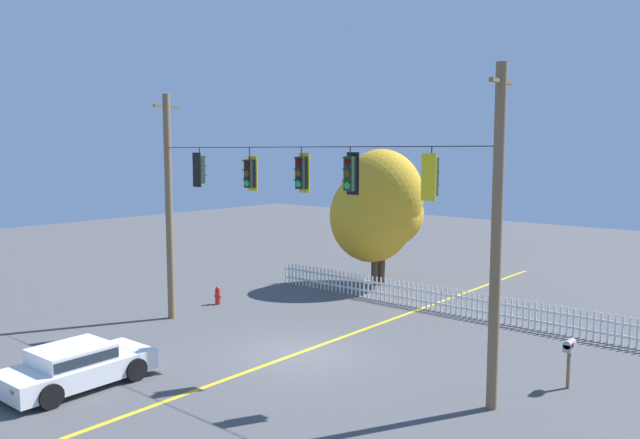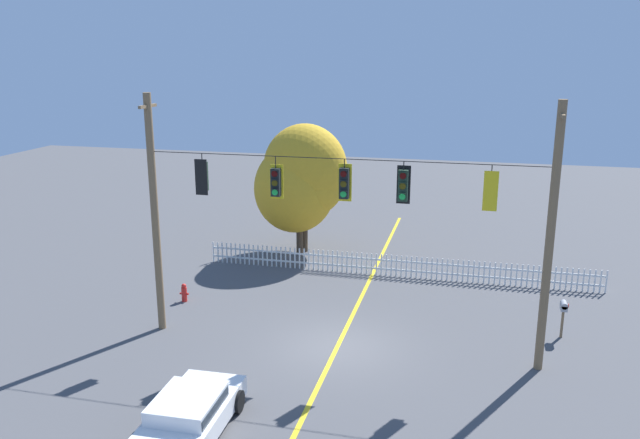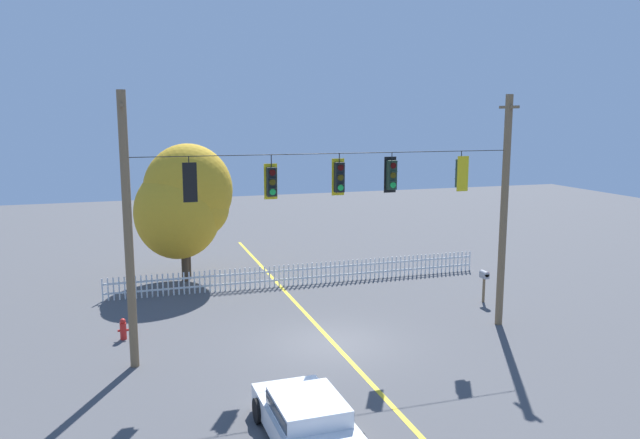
% 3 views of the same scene
% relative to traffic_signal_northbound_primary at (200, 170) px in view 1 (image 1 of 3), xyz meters
% --- Properties ---
extents(ground, '(80.00, 80.00, 0.00)m').
position_rel_traffic_signal_northbound_primary_xyz_m(ground, '(4.67, 0.01, -5.72)').
color(ground, '#4C4C4F').
extents(lane_centerline_stripe, '(0.16, 36.00, 0.01)m').
position_rel_traffic_signal_northbound_primary_xyz_m(lane_centerline_stripe, '(4.67, 0.01, -5.71)').
color(lane_centerline_stripe, gold).
rests_on(lane_centerline_stripe, ground).
extents(signal_support_span, '(13.35, 1.10, 8.47)m').
position_rel_traffic_signal_northbound_primary_xyz_m(signal_support_span, '(4.67, 0.01, -1.40)').
color(signal_support_span, brown).
rests_on(signal_support_span, ground).
extents(traffic_signal_northbound_primary, '(0.43, 0.38, 1.39)m').
position_rel_traffic_signal_northbound_primary_xyz_m(traffic_signal_northbound_primary, '(0.00, 0.00, 0.00)').
color(traffic_signal_northbound_primary, black).
extents(traffic_signal_eastbound_side, '(0.43, 0.38, 1.44)m').
position_rel_traffic_signal_northbound_primary_xyz_m(traffic_signal_eastbound_side, '(2.57, 0.02, -0.08)').
color(traffic_signal_eastbound_side, black).
extents(traffic_signal_southbound_primary, '(0.43, 0.38, 1.40)m').
position_rel_traffic_signal_northbound_primary_xyz_m(traffic_signal_southbound_primary, '(4.86, 0.02, -0.00)').
color(traffic_signal_southbound_primary, black).
extents(traffic_signal_northbound_secondary, '(0.43, 0.38, 1.38)m').
position_rel_traffic_signal_northbound_primary_xyz_m(traffic_signal_northbound_secondary, '(6.73, 0.02, 0.02)').
color(traffic_signal_northbound_secondary, black).
extents(traffic_signal_westbound_side, '(0.43, 0.38, 1.40)m').
position_rel_traffic_signal_northbound_primary_xyz_m(traffic_signal_westbound_side, '(9.38, -0.00, 0.00)').
color(traffic_signal_westbound_side, black).
extents(white_picket_fence, '(17.57, 0.06, 0.99)m').
position_rel_traffic_signal_northbound_primary_xyz_m(white_picket_fence, '(5.74, 7.56, -5.22)').
color(white_picket_fence, white).
rests_on(white_picket_fence, ground).
extents(autumn_maple_near_fence, '(3.77, 3.57, 5.83)m').
position_rel_traffic_signal_northbound_primary_xyz_m(autumn_maple_near_fence, '(0.85, 10.04, -1.80)').
color(autumn_maple_near_fence, '#473828').
rests_on(autumn_maple_near_fence, ground).
extents(autumn_maple_mid, '(4.57, 4.29, 6.46)m').
position_rel_traffic_signal_northbound_primary_xyz_m(autumn_maple_mid, '(0.66, 10.04, -2.06)').
color(autumn_maple_mid, '#473828').
rests_on(autumn_maple_mid, ground).
extents(parked_car, '(2.04, 4.02, 1.15)m').
position_rel_traffic_signal_northbound_primary_xyz_m(parked_car, '(1.97, -5.96, -5.11)').
color(parked_car, white).
rests_on(parked_car, ground).
extents(fire_hydrant, '(0.38, 0.22, 0.76)m').
position_rel_traffic_signal_northbound_primary_xyz_m(fire_hydrant, '(-2.20, 2.58, -5.34)').
color(fire_hydrant, red).
rests_on(fire_hydrant, ground).
extents(roadside_mailbox, '(0.25, 0.44, 1.35)m').
position_rel_traffic_signal_northbound_primary_xyz_m(roadside_mailbox, '(12.20, 2.61, -4.62)').
color(roadside_mailbox, brown).
rests_on(roadside_mailbox, ground).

